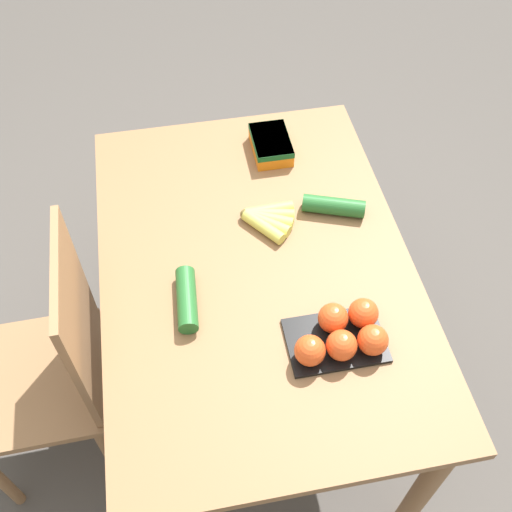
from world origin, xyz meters
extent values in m
plane|color=#4C4742|center=(0.00, 0.00, 0.00)|extent=(12.00, 12.00, 0.00)
cube|color=olive|center=(0.00, 0.00, 0.72)|extent=(1.28, 0.88, 0.03)
cylinder|color=olive|center=(-0.58, -0.38, 0.35)|extent=(0.06, 0.06, 0.70)
cylinder|color=olive|center=(0.58, -0.38, 0.35)|extent=(0.06, 0.06, 0.70)
cylinder|color=olive|center=(0.58, 0.38, 0.35)|extent=(0.06, 0.06, 0.70)
cube|color=#8E6642|center=(-0.10, 0.69, 0.45)|extent=(0.43, 0.41, 0.03)
cube|color=#8E6642|center=(-0.10, 0.50, 0.72)|extent=(0.39, 0.03, 0.50)
cylinder|color=#8E6642|center=(0.08, 0.86, 0.22)|extent=(0.04, 0.04, 0.44)
cylinder|color=#8E6642|center=(0.08, 0.52, 0.22)|extent=(0.04, 0.04, 0.44)
cylinder|color=#8E6642|center=(-0.28, 0.51, 0.22)|extent=(0.04, 0.04, 0.44)
sphere|color=brown|center=(0.17, 0.00, 0.75)|extent=(0.03, 0.03, 0.03)
cylinder|color=#CCC651|center=(0.11, -0.04, 0.75)|extent=(0.14, 0.12, 0.04)
cylinder|color=#CCC651|center=(0.12, -0.06, 0.75)|extent=(0.12, 0.13, 0.04)
cylinder|color=#CCC651|center=(0.14, -0.07, 0.75)|extent=(0.10, 0.15, 0.04)
cylinder|color=#CCC651|center=(0.15, -0.07, 0.75)|extent=(0.07, 0.15, 0.04)
cylinder|color=#CCC651|center=(0.17, -0.07, 0.75)|extent=(0.04, 0.15, 0.04)
cube|color=black|center=(-0.29, -0.15, 0.74)|extent=(0.17, 0.25, 0.01)
sphere|color=#DB4C1E|center=(-0.33, -0.23, 0.78)|extent=(0.08, 0.08, 0.08)
sphere|color=#DB4C1E|center=(-0.25, -0.23, 0.78)|extent=(0.08, 0.08, 0.08)
sphere|color=#DB4C1E|center=(-0.33, -0.15, 0.78)|extent=(0.08, 0.08, 0.08)
sphere|color=#DB4C1E|center=(-0.25, -0.15, 0.78)|extent=(0.08, 0.08, 0.08)
sphere|color=#DB4C1E|center=(-0.33, -0.07, 0.78)|extent=(0.08, 0.08, 0.08)
cube|color=orange|center=(0.45, -0.13, 0.76)|extent=(0.17, 0.12, 0.06)
cube|color=#145123|center=(0.45, -0.13, 0.78)|extent=(0.17, 0.12, 0.02)
cylinder|color=#236028|center=(-0.11, 0.21, 0.76)|extent=(0.19, 0.06, 0.05)
cylinder|color=#236028|center=(0.15, -0.26, 0.76)|extent=(0.11, 0.19, 0.05)
camera|label=1|loc=(-1.01, 0.19, 2.07)|focal=42.00mm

